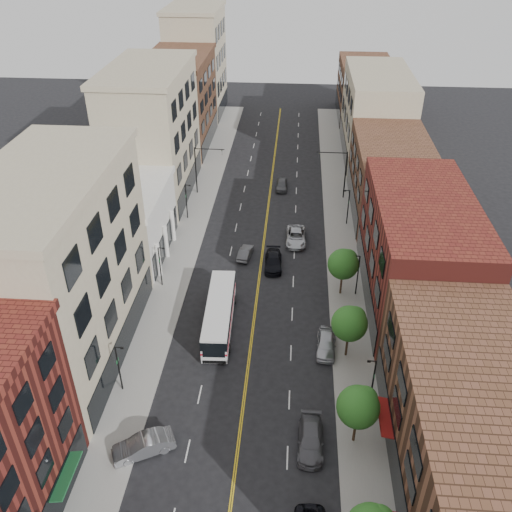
% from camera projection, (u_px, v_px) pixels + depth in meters
% --- Properties ---
extents(ground, '(220.00, 220.00, 0.00)m').
position_uv_depth(ground, '(234.00, 476.00, 41.38)').
color(ground, black).
rests_on(ground, ground).
extents(sidewalk_left, '(4.00, 110.00, 0.15)m').
position_uv_depth(sidewalk_left, '(188.00, 237.00, 71.29)').
color(sidewalk_left, gray).
rests_on(sidewalk_left, ground).
extents(sidewalk_right, '(4.00, 110.00, 0.15)m').
position_uv_depth(sidewalk_right, '(341.00, 243.00, 69.99)').
color(sidewalk_right, gray).
rests_on(sidewalk_right, ground).
extents(bldg_l_tanoffice, '(10.00, 22.00, 18.00)m').
position_uv_depth(bldg_l_tanoffice, '(60.00, 274.00, 48.48)').
color(bldg_l_tanoffice, tan).
rests_on(bldg_l_tanoffice, ground).
extents(bldg_l_white, '(10.00, 14.00, 8.00)m').
position_uv_depth(bldg_l_white, '(124.00, 224.00, 66.26)').
color(bldg_l_white, silver).
rests_on(bldg_l_white, ground).
extents(bldg_l_far_a, '(10.00, 20.00, 18.00)m').
position_uv_depth(bldg_l_far_a, '(152.00, 135.00, 77.78)').
color(bldg_l_far_a, tan).
rests_on(bldg_l_far_a, ground).
extents(bldg_l_far_b, '(10.00, 20.00, 15.00)m').
position_uv_depth(bldg_l_far_b, '(180.00, 103.00, 95.34)').
color(bldg_l_far_b, brown).
rests_on(bldg_l_far_b, ground).
extents(bldg_l_far_c, '(10.00, 16.00, 20.00)m').
position_uv_depth(bldg_l_far_c, '(197.00, 64.00, 109.05)').
color(bldg_l_far_c, tan).
rests_on(bldg_l_far_c, ground).
extents(bldg_r_near, '(10.00, 26.00, 10.00)m').
position_uv_depth(bldg_r_near, '(476.00, 449.00, 37.56)').
color(bldg_r_near, brown).
rests_on(bldg_r_near, ground).
extents(bldg_r_mid, '(10.00, 22.00, 12.00)m').
position_uv_depth(bldg_r_mid, '(418.00, 252.00, 57.11)').
color(bldg_r_mid, maroon).
rests_on(bldg_r_mid, ground).
extents(bldg_r_far_a, '(10.00, 20.00, 10.00)m').
position_uv_depth(bldg_r_far_a, '(391.00, 177.00, 75.23)').
color(bldg_r_far_a, brown).
rests_on(bldg_r_far_a, ground).
extents(bldg_r_far_b, '(10.00, 22.00, 14.00)m').
position_uv_depth(bldg_r_far_b, '(376.00, 114.00, 91.73)').
color(bldg_r_far_b, tan).
rests_on(bldg_r_far_b, ground).
extents(bldg_r_far_c, '(10.00, 18.00, 11.00)m').
position_uv_depth(bldg_r_far_c, '(364.00, 90.00, 109.29)').
color(bldg_r_far_c, brown).
rests_on(bldg_r_far_c, ground).
extents(tree_r_1, '(3.40, 3.40, 5.59)m').
position_uv_depth(tree_r_1, '(359.00, 406.00, 41.94)').
color(tree_r_1, black).
rests_on(tree_r_1, sidewalk_right).
extents(tree_r_2, '(3.40, 3.40, 5.59)m').
position_uv_depth(tree_r_2, '(350.00, 322.00, 50.31)').
color(tree_r_2, black).
rests_on(tree_r_2, sidewalk_right).
extents(tree_r_3, '(3.40, 3.40, 5.59)m').
position_uv_depth(tree_r_3, '(344.00, 263.00, 58.68)').
color(tree_r_3, black).
rests_on(tree_r_3, sidewalk_right).
extents(lamp_l_1, '(0.81, 0.55, 5.05)m').
position_uv_depth(lamp_l_1, '(119.00, 366.00, 47.17)').
color(lamp_l_1, black).
rests_on(lamp_l_1, sidewalk_left).
extents(lamp_l_2, '(0.81, 0.55, 5.05)m').
position_uv_depth(lamp_l_2, '(160.00, 264.00, 60.57)').
color(lamp_l_2, black).
rests_on(lamp_l_2, sidewalk_left).
extents(lamp_l_3, '(0.81, 0.55, 5.05)m').
position_uv_depth(lamp_l_3, '(187.00, 200.00, 73.96)').
color(lamp_l_3, black).
rests_on(lamp_l_3, sidewalk_left).
extents(lamp_r_1, '(0.81, 0.55, 5.05)m').
position_uv_depth(lamp_r_1, '(373.00, 380.00, 45.75)').
color(lamp_r_1, black).
rests_on(lamp_r_1, sidewalk_right).
extents(lamp_r_2, '(0.81, 0.55, 5.05)m').
position_uv_depth(lamp_r_2, '(358.00, 273.00, 59.15)').
color(lamp_r_2, black).
rests_on(lamp_r_2, sidewalk_right).
extents(lamp_r_3, '(0.81, 0.55, 5.05)m').
position_uv_depth(lamp_r_3, '(348.00, 205.00, 72.54)').
color(lamp_r_3, black).
rests_on(lamp_r_3, sidewalk_right).
extents(signal_mast_left, '(4.49, 0.18, 7.20)m').
position_uv_depth(signal_mast_left, '(200.00, 165.00, 79.71)').
color(signal_mast_left, black).
rests_on(signal_mast_left, sidewalk_left).
extents(signal_mast_right, '(4.49, 0.18, 7.20)m').
position_uv_depth(signal_mast_right, '(341.00, 169.00, 78.38)').
color(signal_mast_right, black).
rests_on(signal_mast_right, sidewalk_right).
extents(city_bus, '(3.17, 11.70, 2.98)m').
position_uv_depth(city_bus, '(219.00, 313.00, 55.30)').
color(city_bus, silver).
rests_on(city_bus, ground).
extents(car_angle_b, '(5.17, 3.78, 1.62)m').
position_uv_depth(car_angle_b, '(143.00, 446.00, 42.78)').
color(car_angle_b, '#95969C').
rests_on(car_angle_b, ground).
extents(car_parked_mid, '(2.12, 5.07, 1.46)m').
position_uv_depth(car_parked_mid, '(311.00, 440.00, 43.34)').
color(car_parked_mid, '#4F4E54').
rests_on(car_parked_mid, ground).
extents(car_parked_far, '(2.14, 4.75, 1.58)m').
position_uv_depth(car_parked_far, '(326.00, 344.00, 52.79)').
color(car_parked_far, '#B1B3B9').
rests_on(car_parked_far, ground).
extents(car_lane_behind, '(1.86, 4.02, 1.28)m').
position_uv_depth(car_lane_behind, '(245.00, 253.00, 66.94)').
color(car_lane_behind, '#4A4A4F').
rests_on(car_lane_behind, ground).
extents(car_lane_a, '(2.26, 5.14, 1.47)m').
position_uv_depth(car_lane_a, '(273.00, 261.00, 65.11)').
color(car_lane_a, black).
rests_on(car_lane_a, ground).
extents(car_lane_b, '(2.65, 5.58, 1.54)m').
position_uv_depth(car_lane_b, '(296.00, 237.00, 69.95)').
color(car_lane_b, '#B8BAC0').
rests_on(car_lane_b, ground).
extents(car_lane_c, '(1.73, 4.22, 1.43)m').
position_uv_depth(car_lane_c, '(282.00, 185.00, 83.13)').
color(car_lane_c, '#4B4B50').
rests_on(car_lane_c, ground).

